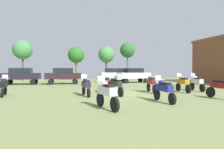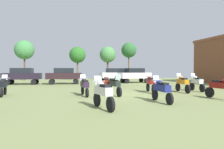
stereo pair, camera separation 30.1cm
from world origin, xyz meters
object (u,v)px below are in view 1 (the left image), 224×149
object	(u,v)px
motorcycle_5	(86,85)
motorcycle_11	(107,84)
motorcycle_10	(197,82)
tree_2	(127,50)
motorcycle_8	(183,83)
motorcycle_6	(164,89)
tree_3	(76,55)
tree_4	(23,50)
motorcycle_2	(4,86)
motorcycle_4	(107,93)
tree_5	(106,55)
motorcycle_9	(151,83)
car_4	(134,74)
motorcycle_13	(222,87)
car_3	(114,74)
car_1	(21,75)
motorcycle_3	(116,85)
car_2	(63,75)

from	to	relation	value
motorcycle_5	motorcycle_11	world-z (taller)	motorcycle_11
motorcycle_10	tree_2	world-z (taller)	tree_2
motorcycle_10	motorcycle_8	bearing A→B (deg)	-159.71
motorcycle_6	motorcycle_11	size ratio (longest dim) A/B	1.07
tree_3	motorcycle_8	bearing A→B (deg)	-71.44
tree_3	tree_4	bearing A→B (deg)	172.33
motorcycle_2	tree_3	world-z (taller)	tree_3
motorcycle_4	tree_5	world-z (taller)	tree_5
motorcycle_4	motorcycle_9	size ratio (longest dim) A/B	0.98
car_4	tree_4	distance (m)	19.13
motorcycle_4	tree_5	size ratio (longest dim) A/B	0.34
tree_2	motorcycle_2	bearing A→B (deg)	-128.51
motorcycle_8	tree_3	size ratio (longest dim) A/B	0.38
car_4	tree_2	xyz separation A→B (m)	(2.20, 8.99, 4.18)
motorcycle_13	car_3	world-z (taller)	car_3
motorcycle_13	motorcycle_9	bearing A→B (deg)	-65.18
motorcycle_6	motorcycle_11	xyz separation A→B (m)	(-2.08, 4.79, 0.02)
motorcycle_8	tree_4	size ratio (longest dim) A/B	0.33
car_1	tree_4	distance (m)	10.56
motorcycle_13	tree_2	bearing A→B (deg)	-102.00
motorcycle_2	tree_5	world-z (taller)	tree_5
motorcycle_3	tree_3	world-z (taller)	tree_3
motorcycle_9	motorcycle_2	bearing A→B (deg)	-175.17
motorcycle_13	tree_3	world-z (taller)	tree_3
car_4	motorcycle_6	bearing A→B (deg)	157.82
motorcycle_2	motorcycle_10	world-z (taller)	motorcycle_10
motorcycle_9	car_3	bearing A→B (deg)	95.37
motorcycle_10	car_4	xyz separation A→B (m)	(-1.41, 11.13, 0.44)
motorcycle_10	tree_5	bearing A→B (deg)	102.84
motorcycle_2	tree_2	size ratio (longest dim) A/B	0.30
motorcycle_11	car_2	xyz separation A→B (m)	(-3.15, 10.70, 0.44)
motorcycle_8	tree_5	distance (m)	22.32
tree_3	tree_5	distance (m)	5.83
motorcycle_11	car_2	size ratio (longest dim) A/B	0.48
motorcycle_9	tree_3	world-z (taller)	tree_3
motorcycle_3	car_2	bearing A→B (deg)	-83.48
motorcycle_2	tree_4	bearing A→B (deg)	90.04
motorcycle_10	tree_4	bearing A→B (deg)	134.26
motorcycle_2	tree_4	size ratio (longest dim) A/B	0.31
car_1	car_2	size ratio (longest dim) A/B	1.02
car_1	tree_2	world-z (taller)	tree_2
tree_2	tree_3	bearing A→B (deg)	-179.52
motorcycle_5	tree_2	world-z (taller)	tree_2
motorcycle_10	car_2	distance (m)	15.47
motorcycle_4	motorcycle_13	bearing A→B (deg)	-4.07
car_4	tree_5	size ratio (longest dim) A/B	0.73
motorcycle_3	motorcycle_13	distance (m)	6.63
tree_3	motorcycle_4	bearing A→B (deg)	-91.12
motorcycle_11	tree_5	distance (m)	21.98
motorcycle_5	tree_3	bearing A→B (deg)	81.84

